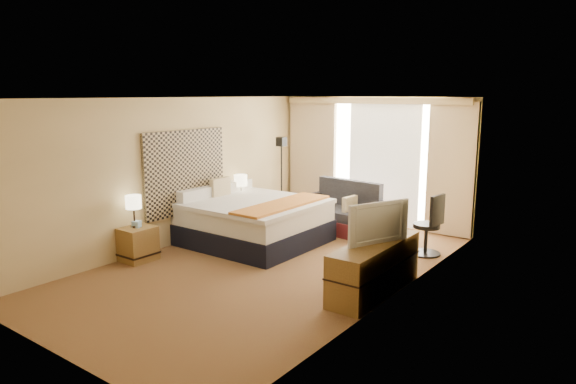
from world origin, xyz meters
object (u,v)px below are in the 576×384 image
Objects in this scene: desk_chair at (429,228)px; media_dresser at (375,267)px; lamp_right at (241,181)px; television at (374,221)px; bed at (252,220)px; loveseat at (341,215)px; nightstand_right at (241,215)px; nightstand_left at (138,244)px; floor_lamp at (281,163)px; lamp_left at (133,203)px.

media_dresser is at bearing -80.67° from desk_chair.
television is at bearing -21.04° from lamp_right.
loveseat is at bearing 61.63° from bed.
nightstand_right is 0.53× the size of desk_chair.
nightstand_left is at bearing -131.50° from desk_chair.
floor_lamp is at bearing -176.22° from desk_chair.
media_dresser is 2.02m from desk_chair.
nightstand_left is 0.56× the size of television.
lamp_right is (-3.68, 1.43, 0.62)m from media_dresser.
floor_lamp is 1.72× the size of desk_chair.
television is (3.68, 1.11, 0.02)m from lamp_left.
media_dresser is 1.73× the size of desk_chair.
bed is at bearing 163.62° from media_dresser.
desk_chair is (-0.02, 2.02, 0.11)m from media_dresser.
lamp_right reaches higher than media_dresser.
media_dresser is at bearing 15.84° from nightstand_left.
nightstand_right is at bearing 89.39° from lamp_left.
desk_chair reaches higher than media_dresser.
floor_lamp is at bearing 106.65° from bed.
lamp_right is at bearing 89.55° from nightstand_left.
floor_lamp is at bearing 83.63° from nightstand_left.
loveseat is 1.64m from floor_lamp.
floor_lamp is 3.30× the size of lamp_right.
television reaches higher than media_dresser.
floor_lamp reaches higher than lamp_left.
lamp_right reaches higher than lamp_left.
loveseat is 3.11× the size of lamp_left.
television is at bearing -45.73° from loveseat.
lamp_left reaches higher than media_dresser.
nightstand_left is 4.79m from desk_chair.
nightstand_right is (0.00, 2.50, 0.00)m from nightstand_left.
television reaches higher than desk_chair.
media_dresser is 0.79× the size of bed.
media_dresser reaches higher than nightstand_right.
television is at bearing 16.58° from nightstand_left.
media_dresser is at bearing -34.67° from floor_lamp.
desk_chair reaches higher than nightstand_left.
bed reaches higher than desk_chair.
lamp_right is (0.02, -0.02, 0.70)m from nightstand_right.
bed is 4.33× the size of lamp_left.
bed reaches higher than lamp_right.
lamp_left reaches higher than nightstand_left.
lamp_left is 0.54× the size of television.
loveseat is (1.70, 3.55, 0.05)m from nightstand_left.
floor_lamp reaches higher than bed.
desk_chair is at bearing 22.20° from bed.
nightstand_left is at bearing -164.16° from media_dresser.
nightstand_left is at bearing -96.37° from floor_lamp.
floor_lamp is (-3.33, 2.30, 0.92)m from media_dresser.
nightstand_right is 1.01m from bed.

